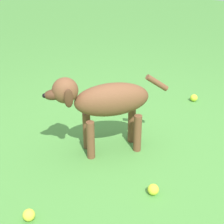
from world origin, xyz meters
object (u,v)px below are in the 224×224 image
at_px(dog, 105,102).
at_px(tennis_ball_0, 29,215).
at_px(tennis_ball_2, 194,98).
at_px(tennis_ball_3, 98,90).
at_px(tennis_ball_1, 153,189).

height_order(dog, tennis_ball_0, dog).
height_order(tennis_ball_2, tennis_ball_3, same).
height_order(dog, tennis_ball_1, dog).
xyz_separation_m(tennis_ball_0, tennis_ball_2, (-1.89, 0.07, 0.00)).
relative_size(tennis_ball_1, tennis_ball_2, 1.00).
relative_size(dog, tennis_ball_2, 10.49).
bearing_deg(tennis_ball_0, tennis_ball_1, 143.58).
xyz_separation_m(tennis_ball_1, tennis_ball_3, (-0.93, -1.17, 0.00)).
xyz_separation_m(tennis_ball_0, tennis_ball_1, (-0.57, 0.42, 0.00)).
bearing_deg(tennis_ball_3, tennis_ball_1, 51.46).
xyz_separation_m(dog, tennis_ball_3, (-0.73, -0.66, -0.34)).
distance_m(dog, tennis_ball_1, 0.64).
bearing_deg(tennis_ball_0, tennis_ball_2, 177.95).
bearing_deg(tennis_ball_1, tennis_ball_2, -165.15).
xyz_separation_m(tennis_ball_2, tennis_ball_3, (0.39, -0.82, 0.00)).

